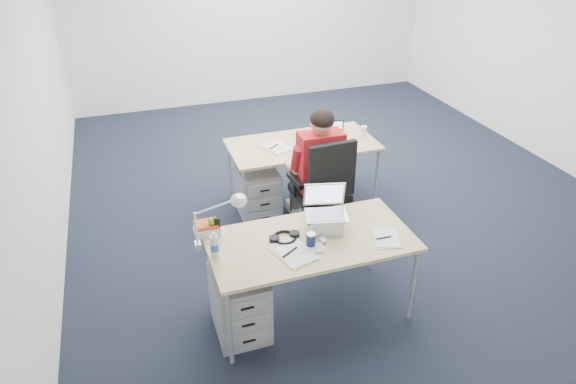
% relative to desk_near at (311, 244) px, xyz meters
% --- Properties ---
extents(floor, '(7.00, 7.00, 0.00)m').
position_rel_desk_near_xyz_m(floor, '(1.01, 1.79, -0.68)').
color(floor, black).
rests_on(floor, ground).
extents(room, '(6.02, 7.02, 2.80)m').
position_rel_desk_near_xyz_m(room, '(1.01, 1.79, 1.03)').
color(room, silver).
rests_on(room, ground).
extents(desk_near, '(1.60, 0.80, 0.73)m').
position_rel_desk_near_xyz_m(desk_near, '(0.00, 0.00, 0.00)').
color(desk_near, tan).
rests_on(desk_near, ground).
extents(desk_far, '(1.60, 0.80, 0.73)m').
position_rel_desk_near_xyz_m(desk_far, '(0.56, 1.72, 0.00)').
color(desk_far, tan).
rests_on(desk_far, ground).
extents(office_chair, '(0.76, 0.76, 1.14)m').
position_rel_desk_near_xyz_m(office_chair, '(0.49, 0.98, -0.36)').
color(office_chair, black).
rests_on(office_chair, ground).
extents(seated_person, '(0.43, 0.74, 1.37)m').
position_rel_desk_near_xyz_m(seated_person, '(0.49, 1.17, 0.00)').
color(seated_person, '#B41921').
rests_on(seated_person, ground).
extents(drawer_pedestal_near, '(0.40, 0.50, 0.55)m').
position_rel_desk_near_xyz_m(drawer_pedestal_near, '(-0.60, -0.04, -0.41)').
color(drawer_pedestal_near, '#9D9FA2').
rests_on(drawer_pedestal_near, ground).
extents(drawer_pedestal_far, '(0.40, 0.50, 0.55)m').
position_rel_desk_near_xyz_m(drawer_pedestal_far, '(0.01, 1.59, -0.41)').
color(drawer_pedestal_far, '#9D9FA2').
rests_on(drawer_pedestal_far, ground).
extents(silver_laptop, '(0.38, 0.33, 0.35)m').
position_rel_desk_near_xyz_m(silver_laptop, '(0.16, 0.09, 0.22)').
color(silver_laptop, silver).
rests_on(silver_laptop, desk_near).
extents(wireless_keyboard, '(0.31, 0.18, 0.01)m').
position_rel_desk_near_xyz_m(wireless_keyboard, '(-0.10, -0.11, 0.05)').
color(wireless_keyboard, white).
rests_on(wireless_keyboard, desk_near).
extents(computer_mouse, '(0.06, 0.09, 0.03)m').
position_rel_desk_near_xyz_m(computer_mouse, '(0.08, -0.06, 0.06)').
color(computer_mouse, white).
rests_on(computer_mouse, desk_near).
extents(headphones, '(0.26, 0.21, 0.04)m').
position_rel_desk_near_xyz_m(headphones, '(-0.19, 0.07, 0.07)').
color(headphones, black).
rests_on(headphones, desk_near).
extents(can_koozie, '(0.09, 0.09, 0.12)m').
position_rel_desk_near_xyz_m(can_koozie, '(-0.03, -0.09, 0.11)').
color(can_koozie, '#162047').
rests_on(can_koozie, desk_near).
extents(water_bottle, '(0.07, 0.07, 0.20)m').
position_rel_desk_near_xyz_m(water_bottle, '(-0.75, 0.03, 0.15)').
color(water_bottle, silver).
rests_on(water_bottle, desk_near).
extents(bear_figurine, '(0.08, 0.06, 0.15)m').
position_rel_desk_near_xyz_m(bear_figurine, '(-0.71, 0.32, 0.12)').
color(bear_figurine, '#39761F').
rests_on(bear_figurine, desk_near).
extents(book_stack, '(0.24, 0.21, 0.09)m').
position_rel_desk_near_xyz_m(book_stack, '(-0.75, 0.35, 0.09)').
color(book_stack, silver).
rests_on(book_stack, desk_near).
extents(cordless_phone, '(0.04, 0.03, 0.15)m').
position_rel_desk_near_xyz_m(cordless_phone, '(-0.67, 0.30, 0.12)').
color(cordless_phone, black).
rests_on(cordless_phone, desk_near).
extents(papers_left, '(0.32, 0.39, 0.01)m').
position_rel_desk_near_xyz_m(papers_left, '(-0.20, -0.13, 0.05)').
color(papers_left, '#E0D282').
rests_on(papers_left, desk_near).
extents(papers_right, '(0.27, 0.32, 0.01)m').
position_rel_desk_near_xyz_m(papers_right, '(0.55, -0.18, 0.05)').
color(papers_right, '#E0D282').
rests_on(papers_right, desk_near).
extents(sunglasses, '(0.12, 0.07, 0.03)m').
position_rel_desk_near_xyz_m(sunglasses, '(0.20, 0.25, 0.06)').
color(sunglasses, black).
rests_on(sunglasses, desk_near).
extents(desk_lamp, '(0.39, 0.18, 0.43)m').
position_rel_desk_near_xyz_m(desk_lamp, '(-0.73, 0.16, 0.26)').
color(desk_lamp, silver).
rests_on(desk_lamp, desk_near).
extents(dark_laptop, '(0.38, 0.37, 0.23)m').
position_rel_desk_near_xyz_m(dark_laptop, '(0.85, 1.64, 0.16)').
color(dark_laptop, black).
rests_on(dark_laptop, desk_far).
extents(far_cup, '(0.09, 0.09, 0.10)m').
position_rel_desk_near_xyz_m(far_cup, '(1.28, 1.72, 0.10)').
color(far_cup, white).
rests_on(far_cup, desk_far).
extents(far_papers, '(0.32, 0.38, 0.01)m').
position_rel_desk_near_xyz_m(far_papers, '(0.25, 1.70, 0.05)').
color(far_papers, white).
rests_on(far_papers, desk_far).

